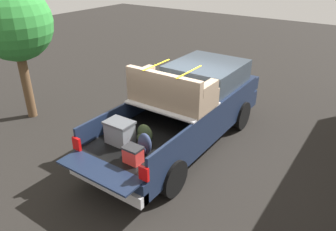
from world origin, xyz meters
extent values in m
plane|color=black|center=(0.00, 0.00, 0.00)|extent=(40.00, 40.00, 0.00)
cube|color=#162138|center=(0.00, 0.00, 0.62)|extent=(5.50, 1.92, 0.47)
cube|color=black|center=(-1.20, 0.00, 0.87)|extent=(2.80, 1.80, 0.04)
cube|color=#162138|center=(-1.20, 0.93, 1.10)|extent=(2.80, 0.06, 0.50)
cube|color=#162138|center=(-1.20, -0.93, 1.10)|extent=(2.80, 0.06, 0.50)
cube|color=#162138|center=(0.17, 0.00, 1.10)|extent=(0.06, 1.80, 0.50)
cube|color=#162138|center=(-2.88, 0.00, 0.87)|extent=(0.55, 1.80, 0.04)
cube|color=#B2B2B7|center=(-0.43, 0.00, 1.37)|extent=(1.25, 1.92, 0.04)
cube|color=#162138|center=(1.35, 0.00, 1.10)|extent=(2.30, 1.92, 0.50)
cube|color=#2D3842|center=(1.25, 0.00, 1.63)|extent=(1.94, 1.76, 0.56)
cube|color=#162138|center=(2.70, 0.00, 1.04)|extent=(0.40, 1.82, 0.38)
cube|color=#B2B2B7|center=(-2.72, 0.00, 0.50)|extent=(0.24, 1.92, 0.24)
cube|color=red|center=(-2.62, 0.88, 1.03)|extent=(0.06, 0.20, 0.28)
cube|color=red|center=(-2.62, -0.88, 1.03)|extent=(0.06, 0.20, 0.28)
cylinder|color=black|center=(1.75, 0.88, 0.40)|extent=(0.81, 0.30, 0.81)
cylinder|color=black|center=(1.75, -0.88, 0.40)|extent=(0.81, 0.30, 0.81)
cylinder|color=black|center=(-1.75, 0.88, 0.40)|extent=(0.81, 0.30, 0.81)
cylinder|color=black|center=(-1.75, -0.88, 0.40)|extent=(0.81, 0.30, 0.81)
cube|color=slate|center=(-1.90, 0.34, 1.12)|extent=(0.40, 0.55, 0.45)
cube|color=#505359|center=(-1.90, 0.34, 1.37)|extent=(0.44, 0.59, 0.05)
ellipsoid|color=#384728|center=(-1.61, -0.10, 1.11)|extent=(0.20, 0.38, 0.44)
ellipsoid|color=#384728|center=(-1.72, -0.10, 1.04)|extent=(0.09, 0.26, 0.19)
ellipsoid|color=#283351|center=(-1.95, -0.37, 1.13)|extent=(0.20, 0.31, 0.47)
ellipsoid|color=#283351|center=(-2.06, -0.37, 1.06)|extent=(0.09, 0.22, 0.21)
cube|color=red|center=(-2.30, -0.36, 1.04)|extent=(0.26, 0.34, 0.30)
cube|color=#262628|center=(-2.30, -0.36, 1.21)|extent=(0.28, 0.36, 0.04)
cube|color=#84705B|center=(-0.43, 0.00, 1.60)|extent=(0.94, 1.97, 0.42)
cube|color=#84705B|center=(-0.81, 0.00, 2.01)|extent=(0.16, 1.97, 0.40)
cube|color=#84705B|center=(-0.38, 0.88, 1.92)|extent=(0.70, 0.20, 0.22)
cube|color=#84705B|center=(-0.38, -0.88, 1.92)|extent=(0.70, 0.20, 0.22)
cube|color=yellow|center=(-0.43, 0.44, 2.22)|extent=(1.04, 0.03, 0.02)
cube|color=yellow|center=(-0.43, -0.44, 2.22)|extent=(1.04, 0.03, 0.02)
cylinder|color=brown|center=(-1.20, 4.72, 1.10)|extent=(0.27, 0.27, 2.21)
sphere|color=#2D8334|center=(-1.20, 4.72, 2.84)|extent=(2.10, 2.10, 2.10)
camera|label=1|loc=(-6.19, -3.87, 4.49)|focal=34.39mm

